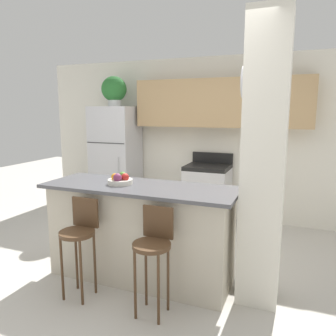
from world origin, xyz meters
The scene contains 11 objects.
ground_plane centered at (0.00, 0.00, 0.00)m, with size 14.00×14.00×0.00m, color beige.
wall_back centered at (0.14, 2.18, 1.51)m, with size 5.60×0.38×2.55m.
pillar_right centered at (1.18, 0.04, 1.28)m, with size 0.38×0.32×2.55m.
counter_bar centered at (0.00, 0.00, 0.50)m, with size 1.97×0.69×0.99m.
refrigerator centered at (-1.39, 1.90, 0.90)m, with size 0.71×0.63×1.79m.
stove_range centered at (0.20, 1.92, 0.46)m, with size 0.65×0.60×1.07m.
bar_stool_left centered at (-0.37, -0.49, 0.60)m, with size 0.32×0.32×0.93m.
bar_stool_right centered at (0.37, -0.49, 0.60)m, with size 0.32×0.32×0.93m.
potted_plant_on_fridge centered at (-1.39, 1.90, 2.06)m, with size 0.41×0.41×0.48m.
fruit_bowl centered at (-0.21, -0.02, 1.04)m, with size 0.25×0.25×0.12m.
trash_bin centered at (-0.81, 1.69, 0.19)m, with size 0.28×0.28×0.38m.
Camera 1 is at (1.45, -2.86, 1.73)m, focal length 35.00 mm.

